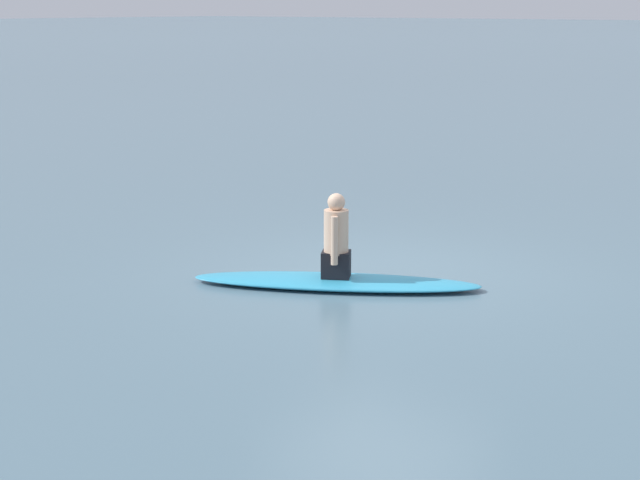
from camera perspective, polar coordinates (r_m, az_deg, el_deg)
The scene contains 3 objects.
ground_plane at distance 12.02m, azimuth 3.47°, elevation -1.84°, with size 400.00×400.00×0.00m, color slate.
surfboard at distance 11.37m, azimuth 0.92°, elevation -2.40°, with size 3.30×0.71×0.12m, color #339EC6.
person_paddler at distance 11.25m, azimuth 0.93°, elevation 0.03°, with size 0.40×0.41×0.97m.
Camera 1 is at (9.50, 6.67, 3.13)m, focal length 55.98 mm.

